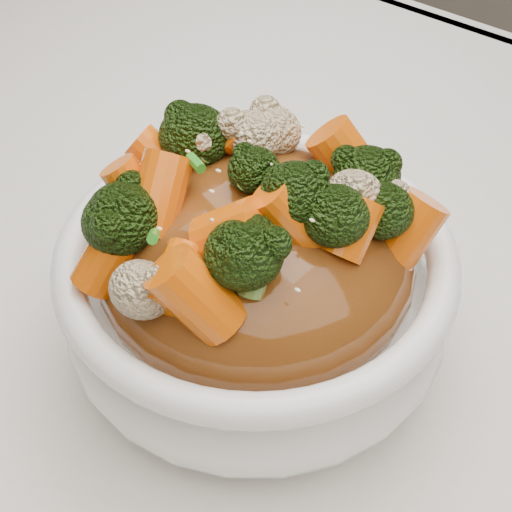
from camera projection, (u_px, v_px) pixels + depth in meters
The scene contains 8 objects.
tablecloth at pixel (332, 379), 0.46m from camera, with size 1.20×0.80×0.04m, color silver.
bowl at pixel (256, 297), 0.43m from camera, with size 0.21×0.21×0.08m, color white, non-canonical shape.
sauce_base at pixel (256, 260), 0.41m from camera, with size 0.17×0.17×0.09m, color #633211.
carrots at pixel (256, 169), 0.37m from camera, with size 0.17×0.17×0.05m, color #E65E07, non-canonical shape.
broccoli at pixel (256, 171), 0.37m from camera, with size 0.17×0.17×0.04m, color black, non-canonical shape.
cauliflower at pixel (256, 174), 0.37m from camera, with size 0.17×0.17×0.03m, color beige, non-canonical shape.
scallions at pixel (256, 168), 0.36m from camera, with size 0.12×0.12×0.02m, color #2A881F, non-canonical shape.
sesame_seeds at pixel (256, 168), 0.36m from camera, with size 0.15×0.15×0.01m, color beige, non-canonical shape.
Camera 1 is at (0.13, -0.25, 1.11)m, focal length 55.00 mm.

